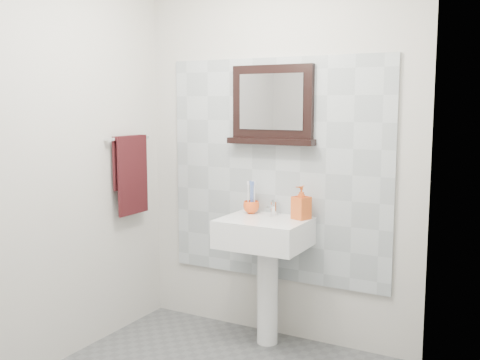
% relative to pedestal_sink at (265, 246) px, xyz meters
% --- Properties ---
extents(back_wall, '(2.00, 0.01, 2.50)m').
position_rel_pedestal_sink_xyz_m(back_wall, '(-0.02, 0.23, 0.57)').
color(back_wall, beige).
rests_on(back_wall, ground).
extents(left_wall, '(0.01, 2.20, 2.50)m').
position_rel_pedestal_sink_xyz_m(left_wall, '(-1.02, -0.87, 0.57)').
color(left_wall, beige).
rests_on(left_wall, ground).
extents(right_wall, '(0.01, 2.20, 2.50)m').
position_rel_pedestal_sink_xyz_m(right_wall, '(0.98, -0.87, 0.57)').
color(right_wall, beige).
rests_on(right_wall, ground).
extents(splashback, '(1.60, 0.02, 1.50)m').
position_rel_pedestal_sink_xyz_m(splashback, '(-0.02, 0.21, 0.47)').
color(splashback, '#A3ACB1').
rests_on(splashback, back_wall).
extents(pedestal_sink, '(0.55, 0.44, 0.96)m').
position_rel_pedestal_sink_xyz_m(pedestal_sink, '(0.00, 0.00, 0.00)').
color(pedestal_sink, white).
rests_on(pedestal_sink, ground).
extents(toothbrush_cup, '(0.14, 0.14, 0.08)m').
position_rel_pedestal_sink_xyz_m(toothbrush_cup, '(-0.16, 0.11, 0.23)').
color(toothbrush_cup, '#F9581D').
rests_on(toothbrush_cup, pedestal_sink).
extents(toothbrushes, '(0.05, 0.04, 0.21)m').
position_rel_pedestal_sink_xyz_m(toothbrushes, '(-0.16, 0.12, 0.31)').
color(toothbrushes, white).
rests_on(toothbrushes, toothbrush_cup).
extents(soap_dispenser, '(0.13, 0.13, 0.22)m').
position_rel_pedestal_sink_xyz_m(soap_dispenser, '(0.21, 0.10, 0.29)').
color(soap_dispenser, red).
rests_on(soap_dispenser, pedestal_sink).
extents(framed_mirror, '(0.61, 0.11, 0.52)m').
position_rel_pedestal_sink_xyz_m(framed_mirror, '(-0.04, 0.19, 0.90)').
color(framed_mirror, black).
rests_on(framed_mirror, back_wall).
extents(towel_bar, '(0.07, 0.40, 0.03)m').
position_rel_pedestal_sink_xyz_m(towel_bar, '(-0.97, -0.16, 0.68)').
color(towel_bar, silver).
rests_on(towel_bar, left_wall).
extents(hand_towel, '(0.06, 0.30, 0.55)m').
position_rel_pedestal_sink_xyz_m(hand_towel, '(-0.96, -0.16, 0.47)').
color(hand_towel, black).
rests_on(hand_towel, towel_bar).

